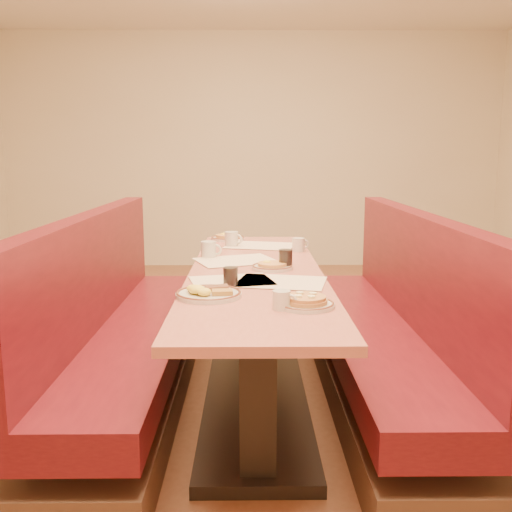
{
  "coord_description": "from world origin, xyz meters",
  "views": [
    {
      "loc": [
        -0.03,
        -3.0,
        1.36
      ],
      "look_at": [
        0.0,
        -0.14,
        0.85
      ],
      "focal_mm": 40.0,
      "sensor_mm": 36.0,
      "label": 1
    }
  ],
  "objects_px": {
    "booth_right": "(388,338)",
    "soda_tumbler_mid": "(286,259)",
    "booth_left": "(122,339)",
    "coffee_mug_d": "(232,239)",
    "coffee_mug_b": "(209,249)",
    "diner_table": "(256,337)",
    "coffee_mug_a": "(282,300)",
    "coffee_mug_c": "(299,244)",
    "eggs_plate": "(208,293)",
    "pancake_plate": "(305,302)",
    "soda_tumbler_near": "(231,277)"
  },
  "relations": [
    {
      "from": "booth_right",
      "to": "soda_tumbler_mid",
      "type": "bearing_deg",
      "value": 175.24
    },
    {
      "from": "booth_left",
      "to": "coffee_mug_d",
      "type": "distance_m",
      "value": 1.09
    },
    {
      "from": "coffee_mug_b",
      "to": "booth_right",
      "type": "bearing_deg",
      "value": -5.01
    },
    {
      "from": "diner_table",
      "to": "coffee_mug_a",
      "type": "xyz_separation_m",
      "value": [
        0.1,
        -0.8,
        0.42
      ]
    },
    {
      "from": "booth_left",
      "to": "coffee_mug_a",
      "type": "xyz_separation_m",
      "value": [
        0.83,
        -0.8,
        0.43
      ]
    },
    {
      "from": "booth_right",
      "to": "coffee_mug_a",
      "type": "height_order",
      "value": "booth_right"
    },
    {
      "from": "diner_table",
      "to": "coffee_mug_c",
      "type": "xyz_separation_m",
      "value": [
        0.28,
        0.6,
        0.42
      ]
    },
    {
      "from": "coffee_mug_a",
      "to": "coffee_mug_b",
      "type": "xyz_separation_m",
      "value": [
        -0.37,
        1.18,
        0.01
      ]
    },
    {
      "from": "eggs_plate",
      "to": "coffee_mug_b",
      "type": "bearing_deg",
      "value": 93.66
    },
    {
      "from": "diner_table",
      "to": "coffee_mug_b",
      "type": "relative_size",
      "value": 19.43
    },
    {
      "from": "coffee_mug_c",
      "to": "coffee_mug_d",
      "type": "height_order",
      "value": "coffee_mug_d"
    },
    {
      "from": "coffee_mug_c",
      "to": "soda_tumbler_mid",
      "type": "relative_size",
      "value": 1.09
    },
    {
      "from": "booth_left",
      "to": "coffee_mug_d",
      "type": "xyz_separation_m",
      "value": [
        0.58,
        0.81,
        0.44
      ]
    },
    {
      "from": "diner_table",
      "to": "pancake_plate",
      "type": "relative_size",
      "value": 10.5
    },
    {
      "from": "diner_table",
      "to": "booth_left",
      "type": "distance_m",
      "value": 0.73
    },
    {
      "from": "soda_tumbler_mid",
      "to": "booth_right",
      "type": "bearing_deg",
      "value": -4.76
    },
    {
      "from": "coffee_mug_d",
      "to": "soda_tumbler_mid",
      "type": "xyz_separation_m",
      "value": [
        0.32,
        -0.76,
        0.0
      ]
    },
    {
      "from": "pancake_plate",
      "to": "eggs_plate",
      "type": "xyz_separation_m",
      "value": [
        -0.41,
        0.17,
        -0.0
      ]
    },
    {
      "from": "booth_left",
      "to": "eggs_plate",
      "type": "height_order",
      "value": "booth_left"
    },
    {
      "from": "coffee_mug_a",
      "to": "coffee_mug_c",
      "type": "distance_m",
      "value": 1.41
    },
    {
      "from": "booth_left",
      "to": "soda_tumbler_mid",
      "type": "xyz_separation_m",
      "value": [
        0.9,
        0.05,
        0.44
      ]
    },
    {
      "from": "coffee_mug_a",
      "to": "coffee_mug_d",
      "type": "relative_size",
      "value": 0.79
    },
    {
      "from": "coffee_mug_c",
      "to": "soda_tumbler_mid",
      "type": "bearing_deg",
      "value": -117.29
    },
    {
      "from": "booth_left",
      "to": "soda_tumbler_near",
      "type": "xyz_separation_m",
      "value": [
        0.61,
        -0.4,
        0.44
      ]
    },
    {
      "from": "pancake_plate",
      "to": "soda_tumbler_mid",
      "type": "bearing_deg",
      "value": 92.21
    },
    {
      "from": "coffee_mug_d",
      "to": "coffee_mug_b",
      "type": "bearing_deg",
      "value": -81.58
    },
    {
      "from": "booth_left",
      "to": "coffee_mug_b",
      "type": "height_order",
      "value": "booth_left"
    },
    {
      "from": "coffee_mug_d",
      "to": "soda_tumbler_mid",
      "type": "height_order",
      "value": "soda_tumbler_mid"
    },
    {
      "from": "booth_right",
      "to": "pancake_plate",
      "type": "bearing_deg",
      "value": -125.36
    },
    {
      "from": "diner_table",
      "to": "coffee_mug_a",
      "type": "distance_m",
      "value": 0.91
    },
    {
      "from": "coffee_mug_b",
      "to": "soda_tumbler_mid",
      "type": "xyz_separation_m",
      "value": [
        0.44,
        -0.33,
        0.0
      ]
    },
    {
      "from": "eggs_plate",
      "to": "soda_tumbler_near",
      "type": "distance_m",
      "value": 0.21
    },
    {
      "from": "soda_tumbler_mid",
      "to": "booth_left",
      "type": "bearing_deg",
      "value": -176.97
    },
    {
      "from": "diner_table",
      "to": "eggs_plate",
      "type": "bearing_deg",
      "value": -109.93
    },
    {
      "from": "booth_left",
      "to": "coffee_mug_b",
      "type": "bearing_deg",
      "value": 39.46
    },
    {
      "from": "coffee_mug_a",
      "to": "coffee_mug_c",
      "type": "xyz_separation_m",
      "value": [
        0.19,
        1.4,
        0.0
      ]
    },
    {
      "from": "coffee_mug_a",
      "to": "coffee_mug_d",
      "type": "distance_m",
      "value": 1.63
    },
    {
      "from": "booth_right",
      "to": "coffee_mug_c",
      "type": "height_order",
      "value": "booth_right"
    },
    {
      "from": "pancake_plate",
      "to": "coffee_mug_c",
      "type": "height_order",
      "value": "coffee_mug_c"
    },
    {
      "from": "diner_table",
      "to": "coffee_mug_b",
      "type": "bearing_deg",
      "value": 126.35
    },
    {
      "from": "coffee_mug_a",
      "to": "soda_tumbler_near",
      "type": "relative_size",
      "value": 1.06
    },
    {
      "from": "coffee_mug_b",
      "to": "coffee_mug_d",
      "type": "distance_m",
      "value": 0.45
    },
    {
      "from": "booth_right",
      "to": "coffee_mug_c",
      "type": "xyz_separation_m",
      "value": [
        -0.45,
        0.6,
        0.43
      ]
    },
    {
      "from": "eggs_plate",
      "to": "soda_tumbler_near",
      "type": "height_order",
      "value": "soda_tumbler_near"
    },
    {
      "from": "booth_left",
      "to": "coffee_mug_a",
      "type": "relative_size",
      "value": 25.1
    },
    {
      "from": "booth_right",
      "to": "soda_tumbler_near",
      "type": "distance_m",
      "value": 1.04
    },
    {
      "from": "eggs_plate",
      "to": "coffee_mug_c",
      "type": "height_order",
      "value": "coffee_mug_c"
    },
    {
      "from": "booth_right",
      "to": "coffee_mug_b",
      "type": "distance_m",
      "value": 1.16
    },
    {
      "from": "soda_tumbler_mid",
      "to": "coffee_mug_d",
      "type": "bearing_deg",
      "value": 112.52
    },
    {
      "from": "soda_tumbler_near",
      "to": "booth_left",
      "type": "bearing_deg",
      "value": 146.68
    }
  ]
}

